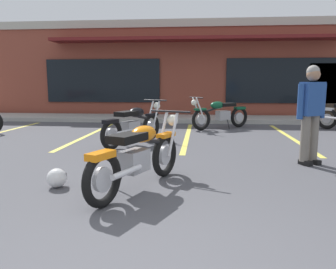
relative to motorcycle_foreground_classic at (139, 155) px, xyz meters
name	(u,v)px	position (x,y,z in m)	size (l,w,h in m)	color
ground_plane	(178,170)	(0.45, 1.05, -0.46)	(80.00, 80.00, 0.00)	#47474C
sidewalk_kerb	(191,119)	(0.45, 8.11, -0.39)	(22.00, 1.80, 0.14)	#A8A59E
brick_storefront_building	(194,71)	(0.45, 11.89, 1.44)	(17.96, 6.41, 3.79)	brown
painted_stall_lines	(187,136)	(0.45, 4.51, -0.46)	(10.64, 4.80, 0.01)	#DBCC4C
motorcycle_foreground_classic	(139,155)	(0.00, 0.00, 0.00)	(1.10, 1.99, 0.98)	black
motorcycle_silver_naked	(220,114)	(1.37, 6.00, 0.00)	(1.82, 1.43, 0.98)	black
motorcycle_blue_standard	(133,124)	(-0.71, 3.17, 0.00)	(1.20, 1.95, 0.98)	black
person_in_black_shirt	(311,109)	(2.64, 1.64, 0.49)	(0.57, 0.41, 1.68)	black
helmet_on_pavement	(57,178)	(-1.11, -0.04, -0.33)	(0.26, 0.26, 0.26)	silver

